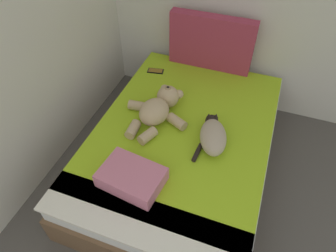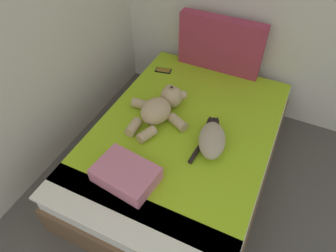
{
  "view_description": "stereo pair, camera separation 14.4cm",
  "coord_description": "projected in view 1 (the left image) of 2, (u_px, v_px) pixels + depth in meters",
  "views": [
    {
      "loc": [
        1.5,
        1.6,
        2.14
      ],
      "look_at": [
        0.95,
        3.09,
        0.53
      ],
      "focal_mm": 32.48,
      "sensor_mm": 36.0,
      "label": 1
    },
    {
      "loc": [
        1.64,
        1.65,
        2.14
      ],
      "look_at": [
        0.95,
        3.09,
        0.53
      ],
      "focal_mm": 32.48,
      "sensor_mm": 36.0,
      "label": 2
    }
  ],
  "objects": [
    {
      "name": "cell_phone",
      "position": [
        156.0,
        71.0,
        2.87
      ],
      "size": [
        0.16,
        0.1,
        0.01
      ],
      "color": "black",
      "rests_on": "bed"
    },
    {
      "name": "bed",
      "position": [
        182.0,
        149.0,
        2.51
      ],
      "size": [
        1.36,
        1.94,
        0.46
      ],
      "color": "brown",
      "rests_on": "ground_plane"
    },
    {
      "name": "teddy_bear",
      "position": [
        158.0,
        108.0,
        2.39
      ],
      "size": [
        0.52,
        0.61,
        0.2
      ],
      "color": "tan",
      "rests_on": "bed"
    },
    {
      "name": "throw_pillow",
      "position": [
        132.0,
        177.0,
        1.96
      ],
      "size": [
        0.43,
        0.33,
        0.11
      ],
      "primitive_type": "cube",
      "rotation": [
        0.0,
        0.0,
        -0.12
      ],
      "color": "#D1728C",
      "rests_on": "bed"
    },
    {
      "name": "cat",
      "position": [
        213.0,
        135.0,
        2.2
      ],
      "size": [
        0.28,
        0.44,
        0.15
      ],
      "color": "tan",
      "rests_on": "bed"
    },
    {
      "name": "patterned_cushion",
      "position": [
        211.0,
        42.0,
        2.76
      ],
      "size": [
        0.77,
        0.11,
        0.5
      ],
      "color": "#A5334C",
      "rests_on": "bed"
    }
  ]
}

